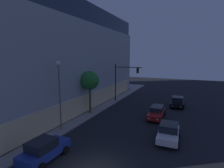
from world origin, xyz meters
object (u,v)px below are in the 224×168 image
object	(u,v)px
car_black	(177,102)
street_lamp_sidewalk	(59,87)
car_white	(169,132)
modern_building	(27,58)
traffic_light_far_corner	(123,77)
car_red	(157,112)
sidewalk_tree	(90,81)
car_blue	(44,149)

from	to	relation	value
car_black	street_lamp_sidewalk	bearing A→B (deg)	144.60
car_white	car_black	xyz separation A→B (m)	(13.12, 0.04, -0.03)
modern_building	car_white	world-z (taller)	modern_building
traffic_light_far_corner	car_red	world-z (taller)	traffic_light_far_corner
traffic_light_far_corner	car_white	world-z (taller)	traffic_light_far_corner
traffic_light_far_corner	car_red	size ratio (longest dim) A/B	1.42
sidewalk_tree	car_black	bearing A→B (deg)	-51.66
car_blue	car_black	bearing A→B (deg)	-22.76
traffic_light_far_corner	car_white	xyz separation A→B (m)	(-11.96, -9.33, -3.83)
car_blue	car_red	world-z (taller)	car_blue
traffic_light_far_corner	sidewalk_tree	distance (m)	8.18
sidewalk_tree	car_blue	size ratio (longest dim) A/B	1.43
car_white	modern_building	bearing A→B (deg)	77.48
car_white	car_blue	bearing A→B (deg)	130.99
sidewalk_tree	car_black	distance (m)	15.14
street_lamp_sidewalk	car_black	xyz separation A→B (m)	(15.73, -11.18, -4.16)
car_blue	car_red	distance (m)	15.16
modern_building	sidewalk_tree	xyz separation A→B (m)	(-1.56, -13.92, -3.18)
street_lamp_sidewalk	car_white	bearing A→B (deg)	-76.91
traffic_light_far_corner	car_black	size ratio (longest dim) A/B	1.65
modern_building	car_white	size ratio (longest dim) A/B	9.22
sidewalk_tree	car_blue	xyz separation A→B (m)	(-11.65, -2.76, -3.98)
traffic_light_far_corner	sidewalk_tree	size ratio (longest dim) A/B	1.12
car_blue	car_white	distance (m)	11.56
traffic_light_far_corner	modern_building	bearing A→B (deg)	111.47
car_blue	sidewalk_tree	bearing A→B (deg)	13.32
sidewalk_tree	car_red	size ratio (longest dim) A/B	1.27
car_red	car_black	bearing A→B (deg)	-17.32
traffic_light_far_corner	sidewalk_tree	bearing A→B (deg)	164.72
traffic_light_far_corner	car_blue	xyz separation A→B (m)	(-19.54, -0.61, -3.80)
modern_building	car_blue	distance (m)	22.45
modern_building	car_black	distance (m)	27.41
street_lamp_sidewalk	traffic_light_far_corner	bearing A→B (deg)	-7.39
traffic_light_far_corner	car_white	size ratio (longest dim) A/B	1.64
sidewalk_tree	car_black	xyz separation A→B (m)	(9.05, -11.45, -4.05)
car_black	modern_building	bearing A→B (deg)	106.44
modern_building	car_white	distance (m)	26.99
traffic_light_far_corner	car_blue	distance (m)	19.92
street_lamp_sidewalk	sidewalk_tree	distance (m)	6.69
sidewalk_tree	traffic_light_far_corner	bearing A→B (deg)	-15.28
modern_building	car_red	world-z (taller)	modern_building
modern_building	car_blue	size ratio (longest dim) A/B	8.98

